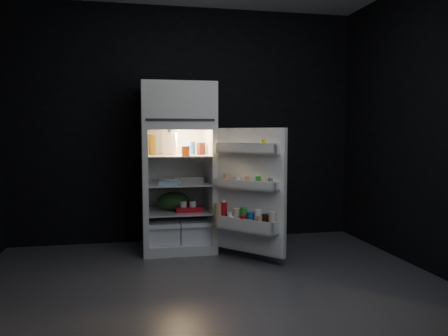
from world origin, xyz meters
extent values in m
cube|color=#4C4C51|center=(0.00, 0.00, 0.00)|extent=(4.00, 3.40, 0.00)
cube|color=black|center=(0.00, 1.70, 1.35)|extent=(4.00, 0.00, 2.70)
cube|color=black|center=(0.00, -1.70, 1.35)|extent=(4.00, 0.00, 2.70)
cube|color=black|center=(2.00, 0.00, 1.35)|extent=(0.00, 3.40, 2.70)
cube|color=silver|center=(-0.15, 1.30, 0.05)|extent=(0.76, 0.70, 0.10)
cube|color=silver|center=(-0.51, 1.30, 0.70)|extent=(0.05, 0.70, 1.20)
cube|color=silver|center=(0.20, 1.30, 0.70)|extent=(0.05, 0.70, 1.20)
cube|color=white|center=(-0.15, 1.62, 0.70)|extent=(0.66, 0.05, 1.20)
cube|color=silver|center=(-0.15, 1.30, 1.33)|extent=(0.76, 0.70, 0.06)
cube|color=silver|center=(-0.15, 1.30, 1.57)|extent=(0.76, 0.70, 0.42)
cube|color=black|center=(-0.15, 0.95, 1.39)|extent=(0.68, 0.01, 0.02)
cube|color=white|center=(-0.48, 1.28, 0.70)|extent=(0.01, 0.65, 1.20)
cube|color=white|center=(0.18, 1.28, 0.70)|extent=(0.01, 0.65, 1.20)
cube|color=white|center=(-0.15, 1.28, 1.30)|extent=(0.66, 0.65, 0.01)
cube|color=white|center=(-0.15, 1.28, 0.10)|extent=(0.66, 0.65, 0.01)
cube|color=white|center=(-0.15, 1.28, 1.02)|extent=(0.65, 0.63, 0.01)
cube|color=white|center=(-0.15, 1.28, 0.72)|extent=(0.65, 0.63, 0.01)
cube|color=white|center=(-0.15, 1.28, 0.42)|extent=(0.65, 0.63, 0.01)
cube|color=white|center=(-0.32, 1.30, 0.22)|extent=(0.32, 0.59, 0.22)
cube|color=white|center=(0.01, 1.30, 0.22)|extent=(0.32, 0.59, 0.22)
cube|color=white|center=(-0.32, 0.97, 0.31)|extent=(0.32, 0.02, 0.03)
cube|color=white|center=(0.01, 0.97, 0.31)|extent=(0.32, 0.02, 0.03)
cube|color=#FFE5B2|center=(-0.15, 1.23, 1.28)|extent=(0.14, 0.14, 0.02)
cube|color=silver|center=(0.50, 0.69, 0.70)|extent=(0.55, 0.60, 1.22)
cube|color=white|center=(0.48, 0.67, 0.70)|extent=(0.49, 0.54, 1.18)
cube|color=white|center=(0.45, 0.64, 1.07)|extent=(0.52, 0.56, 0.02)
cube|color=white|center=(0.43, 0.61, 1.11)|extent=(0.47, 0.52, 0.10)
cube|color=white|center=(0.67, 0.39, 1.11)|extent=(0.08, 0.08, 0.10)
cube|color=white|center=(0.23, 0.88, 1.11)|extent=(0.08, 0.08, 0.10)
cube|color=white|center=(0.45, 0.63, 0.73)|extent=(0.53, 0.57, 0.02)
cube|color=white|center=(0.42, 0.61, 0.77)|extent=(0.47, 0.52, 0.09)
cube|color=white|center=(0.67, 0.39, 0.77)|extent=(0.09, 0.08, 0.09)
cube|color=white|center=(0.23, 0.88, 0.77)|extent=(0.09, 0.08, 0.09)
cube|color=white|center=(0.43, 0.62, 0.33)|extent=(0.56, 0.60, 0.02)
cube|color=white|center=(0.39, 0.58, 0.38)|extent=(0.47, 0.52, 0.13)
cube|color=white|center=(0.65, 0.38, 0.38)|extent=(0.12, 0.11, 0.13)
cube|color=white|center=(0.21, 0.87, 0.38)|extent=(0.12, 0.11, 0.13)
cube|color=white|center=(0.45, 0.64, 1.16)|extent=(0.51, 0.55, 0.02)
cylinder|color=yellow|center=(0.57, 0.50, 1.14)|extent=(0.08, 0.08, 0.12)
cylinder|color=silver|center=(0.48, 0.61, 1.13)|extent=(0.08, 0.08, 0.09)
cylinder|color=yellow|center=(0.33, 0.77, 1.12)|extent=(0.08, 0.08, 0.09)
cylinder|color=white|center=(0.62, 0.44, 0.80)|extent=(0.08, 0.08, 0.10)
cylinder|color=#338C33|center=(0.54, 0.54, 0.80)|extent=(0.07, 0.07, 0.11)
cylinder|color=tan|center=(0.45, 0.63, 0.80)|extent=(0.08, 0.08, 0.10)
cylinder|color=white|center=(0.37, 0.72, 0.79)|extent=(0.08, 0.08, 0.09)
cylinder|color=tan|center=(0.29, 0.81, 0.80)|extent=(0.08, 0.08, 0.11)
cylinder|color=beige|center=(0.63, 0.40, 0.44)|extent=(0.11, 0.11, 0.20)
cylinder|color=black|center=(0.58, 0.46, 0.42)|extent=(0.08, 0.08, 0.17)
cylinder|color=white|center=(0.53, 0.52, 0.44)|extent=(0.10, 0.10, 0.20)
cylinder|color=#1E50A7|center=(0.47, 0.58, 0.42)|extent=(0.09, 0.09, 0.17)
cylinder|color=#338C33|center=(0.42, 0.64, 0.44)|extent=(0.10, 0.10, 0.21)
cylinder|color=beige|center=(0.37, 0.70, 0.43)|extent=(0.10, 0.10, 0.19)
cylinder|color=white|center=(0.31, 0.75, 0.41)|extent=(0.09, 0.09, 0.15)
cylinder|color=#A90E16|center=(0.26, 0.81, 0.46)|extent=(0.10, 0.10, 0.23)
cylinder|color=tan|center=(0.52, 0.46, 0.42)|extent=(0.08, 0.08, 0.15)
cylinder|color=#A90E16|center=(0.40, 0.59, 0.41)|extent=(0.08, 0.08, 0.14)
cylinder|color=white|center=(0.31, 0.70, 0.40)|extent=(0.08, 0.08, 0.11)
cylinder|color=tan|center=(0.20, 0.82, 0.45)|extent=(0.10, 0.10, 0.23)
cylinder|color=white|center=(0.26, 0.81, 0.58)|extent=(0.05, 0.05, 0.02)
cube|color=white|center=(-0.23, 1.29, 1.15)|extent=(0.17, 0.17, 0.24)
cylinder|color=#1E50A7|center=(0.00, 1.31, 1.10)|extent=(0.12, 0.12, 0.14)
cylinder|color=black|center=(0.10, 1.27, 1.09)|extent=(0.12, 0.12, 0.13)
cylinder|color=gold|center=(-0.42, 1.38, 1.14)|extent=(0.10, 0.10, 0.22)
cube|color=#DD5D1A|center=(-0.09, 1.07, 1.08)|extent=(0.09, 0.08, 0.10)
cube|color=gray|center=(-0.04, 1.22, 0.76)|extent=(0.32, 0.15, 0.07)
cylinder|color=tan|center=(-0.21, 1.32, 0.75)|extent=(0.36, 0.36, 0.04)
cube|color=#87BED1|center=(-0.26, 1.08, 0.75)|extent=(0.22, 0.16, 0.04)
cube|color=beige|center=(0.10, 1.38, 0.75)|extent=(0.15, 0.14, 0.05)
ellipsoid|color=#193815|center=(-0.20, 1.31, 0.52)|extent=(0.39, 0.34, 0.20)
cube|color=#A90E16|center=(-0.04, 1.18, 0.45)|extent=(0.29, 0.16, 0.05)
cylinder|color=#A90E16|center=(-0.03, 1.46, 0.47)|extent=(0.08, 0.08, 0.09)
cylinder|color=white|center=(0.06, 1.44, 0.47)|extent=(0.06, 0.06, 0.09)
camera|label=1|loc=(-0.59, -3.39, 1.27)|focal=35.00mm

